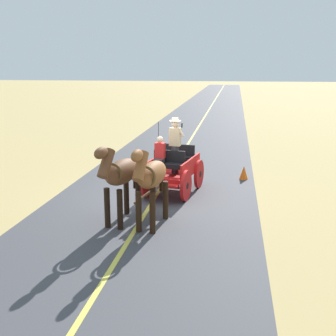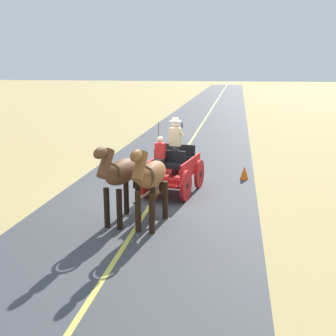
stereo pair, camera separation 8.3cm
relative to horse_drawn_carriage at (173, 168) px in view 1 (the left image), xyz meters
The scene contains 7 objects.
ground_plane 1.07m from the horse_drawn_carriage, 46.16° to the left, with size 200.00×200.00×0.00m, color tan.
road_surface 1.07m from the horse_drawn_carriage, 46.16° to the left, with size 6.35×160.00×0.01m, color #424247.
road_centre_stripe 1.06m from the horse_drawn_carriage, 46.16° to the left, with size 0.12×160.00×0.00m, color #DBCC4C.
horse_drawn_carriage is the anchor object (origin of this frame).
horse_near_side 3.10m from the horse_drawn_carriage, 87.75° to the left, with size 0.77×2.15×2.21m.
horse_off_side 3.10m from the horse_drawn_carriage, 71.90° to the left, with size 0.88×2.15×2.21m.
traffic_cone 3.16m from the horse_drawn_carriage, 138.35° to the right, with size 0.32×0.32×0.50m, color orange.
Camera 1 is at (-2.39, 12.71, 4.07)m, focal length 45.36 mm.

